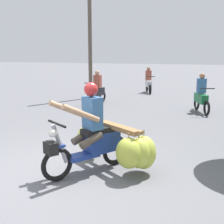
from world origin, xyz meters
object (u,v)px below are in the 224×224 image
at_px(motorbike_distant_ahead_left, 148,82).
at_px(motorbike_distant_ahead_right, 97,90).
at_px(utility_pole, 90,25).
at_px(motorbike_main_loaded, 108,142).
at_px(motorbike_distant_far_ahead, 201,97).

distance_m(motorbike_distant_ahead_left, motorbike_distant_ahead_right, 4.46).
distance_m(motorbike_distant_ahead_right, utility_pole, 3.29).
relative_size(motorbike_distant_ahead_right, utility_pole, 0.24).
xyz_separation_m(motorbike_main_loaded, utility_pole, (-4.53, 7.60, 2.85)).
relative_size(motorbike_main_loaded, motorbike_distant_far_ahead, 1.24).
bearing_deg(utility_pole, motorbike_main_loaded, -59.22).
bearing_deg(utility_pole, motorbike_distant_far_ahead, -15.12).
distance_m(motorbike_distant_far_ahead, utility_pole, 6.15).
bearing_deg(motorbike_distant_ahead_left, motorbike_distant_ahead_right, -100.97).
distance_m(motorbike_distant_ahead_right, motorbike_distant_far_ahead, 4.23).
distance_m(motorbike_main_loaded, utility_pole, 9.30).
distance_m(motorbike_distant_ahead_left, utility_pole, 4.52).
bearing_deg(motorbike_distant_far_ahead, motorbike_distant_ahead_left, 127.33).
xyz_separation_m(motorbike_main_loaded, motorbike_distant_far_ahead, (0.76, 6.17, 0.06)).
height_order(motorbike_main_loaded, utility_pole, utility_pole).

